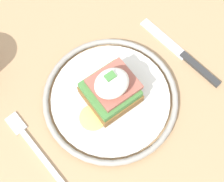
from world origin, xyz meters
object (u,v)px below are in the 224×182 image
Objects in this scene: plate at (112,97)px; sandwich at (112,89)px; fork at (33,146)px; knife at (185,57)px.

plate is 0.04m from sandwich.
plate is 1.51× the size of fork.
sandwich reaches higher than fork.
fork is 0.31m from knife.
knife is (0.31, -0.02, 0.00)m from fork.
plate is 0.16m from knife.
knife is (0.16, -0.01, -0.01)m from plate.
plate is 1.24× the size of knife.
sandwich reaches higher than knife.
sandwich is (-0.00, -0.00, 0.04)m from plate.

